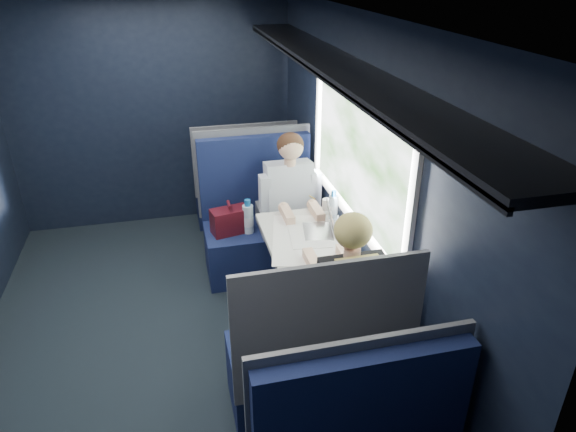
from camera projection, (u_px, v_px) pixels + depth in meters
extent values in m
cube|color=black|center=(173.00, 341.00, 3.89)|extent=(2.80, 4.20, 0.01)
cube|color=black|center=(363.00, 183.00, 3.66)|extent=(0.10, 4.20, 2.30)
cube|color=black|center=(153.00, 115.00, 5.22)|extent=(2.80, 0.10, 2.30)
cube|color=silver|center=(129.00, 7.00, 2.82)|extent=(2.80, 4.20, 0.10)
cube|color=silver|center=(358.00, 101.00, 3.38)|extent=(0.03, 1.84, 0.07)
cube|color=silver|center=(351.00, 216.00, 3.76)|extent=(0.03, 1.84, 0.07)
cube|color=silver|center=(411.00, 218.00, 2.80)|extent=(0.03, 0.07, 0.78)
cube|color=silver|center=(319.00, 125.00, 4.34)|extent=(0.03, 0.07, 0.78)
cube|color=black|center=(337.00, 66.00, 3.24)|extent=(0.36, 4.10, 0.04)
cube|color=black|center=(311.00, 70.00, 3.21)|extent=(0.02, 4.10, 0.03)
cube|color=red|center=(360.00, 79.00, 3.31)|extent=(0.01, 0.10, 0.12)
cylinder|color=#54565E|center=(285.00, 286.00, 3.91)|extent=(0.08, 0.08, 0.70)
cube|color=silver|center=(309.00, 241.00, 3.78)|extent=(0.62, 1.00, 0.04)
cube|color=#0C1235|center=(263.00, 250.00, 4.63)|extent=(1.00, 0.50, 0.45)
cube|color=#0C1235|center=(255.00, 176.00, 4.62)|extent=(1.00, 0.10, 0.75)
cube|color=#54565E|center=(254.00, 171.00, 4.66)|extent=(1.04, 0.03, 0.82)
cube|color=#54565E|center=(263.00, 221.00, 4.44)|extent=(0.06, 0.40, 0.20)
cube|color=#4B1019|center=(230.00, 221.00, 4.41)|extent=(0.34, 0.23, 0.22)
cylinder|color=#4B1019|center=(229.00, 204.00, 4.34)|extent=(0.05, 0.13, 0.03)
cylinder|color=silver|center=(248.00, 219.00, 4.41)|extent=(0.09, 0.09, 0.25)
cylinder|color=#1661A8|center=(247.00, 203.00, 4.34)|extent=(0.05, 0.05, 0.06)
cube|color=#0C1235|center=(309.00, 371.00, 3.28)|extent=(1.00, 0.50, 0.45)
cube|color=#0C1235|center=(326.00, 327.00, 2.75)|extent=(1.00, 0.10, 0.75)
cube|color=#54565E|center=(329.00, 329.00, 2.69)|extent=(1.04, 0.03, 0.82)
cube|color=#54565E|center=(308.00, 326.00, 3.18)|extent=(0.06, 0.40, 0.20)
cube|color=#0C1235|center=(243.00, 200.00, 5.59)|extent=(1.00, 0.40, 0.45)
cube|color=#0C1235|center=(245.00, 159.00, 5.13)|extent=(1.00, 0.10, 0.66)
cube|color=#54565E|center=(246.00, 159.00, 5.07)|extent=(1.04, 0.03, 0.72)
cube|color=#0C1235|center=(363.00, 413.00, 2.28)|extent=(1.00, 0.10, 0.66)
cube|color=#54565E|center=(359.00, 401.00, 2.32)|extent=(1.04, 0.03, 0.72)
cube|color=black|center=(293.00, 224.00, 4.43)|extent=(0.36, 0.44, 0.16)
cube|color=black|center=(299.00, 266.00, 4.39)|extent=(0.32, 0.12, 0.45)
cube|color=#B0B9D0|center=(289.00, 190.00, 4.45)|extent=(0.40, 0.29, 0.53)
cylinder|color=#D8A88C|center=(290.00, 162.00, 4.29)|extent=(0.10, 0.10, 0.06)
sphere|color=#D8A88C|center=(291.00, 147.00, 4.21)|extent=(0.21, 0.21, 0.21)
sphere|color=#382114|center=(290.00, 145.00, 4.22)|extent=(0.22, 0.22, 0.22)
cube|color=#B0B9D0|center=(265.00, 195.00, 4.37)|extent=(0.09, 0.12, 0.34)
cube|color=#B0B9D0|center=(315.00, 190.00, 4.46)|extent=(0.09, 0.12, 0.34)
cube|color=black|center=(341.00, 314.00, 3.32)|extent=(0.36, 0.44, 0.16)
cube|color=black|center=(330.00, 332.00, 3.63)|extent=(0.32, 0.12, 0.45)
cube|color=black|center=(352.00, 297.00, 3.06)|extent=(0.40, 0.29, 0.53)
cylinder|color=#D8A88C|center=(352.00, 253.00, 2.97)|extent=(0.10, 0.10, 0.06)
sphere|color=#D8A88C|center=(352.00, 231.00, 2.93)|extent=(0.21, 0.21, 0.21)
sphere|color=tan|center=(353.00, 230.00, 2.91)|extent=(0.22, 0.22, 0.22)
cube|color=black|center=(314.00, 298.00, 3.05)|extent=(0.09, 0.12, 0.34)
cube|color=black|center=(383.00, 288.00, 3.14)|extent=(0.09, 0.12, 0.34)
cube|color=tan|center=(356.00, 286.00, 2.96)|extent=(0.26, 0.07, 0.36)
cube|color=white|center=(308.00, 239.00, 3.77)|extent=(0.68, 0.85, 0.01)
cube|color=silver|center=(318.00, 232.00, 3.86)|extent=(0.26, 0.32, 0.01)
cube|color=silver|center=(331.00, 217.00, 3.83)|extent=(0.06, 0.28, 0.19)
cube|color=black|center=(330.00, 217.00, 3.83)|extent=(0.05, 0.24, 0.16)
cylinder|color=silver|center=(333.00, 208.00, 4.01)|extent=(0.07, 0.07, 0.20)
cylinder|color=#1661A8|center=(334.00, 194.00, 3.96)|extent=(0.04, 0.04, 0.04)
cylinder|color=white|center=(327.00, 205.00, 4.18)|extent=(0.07, 0.07, 0.09)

